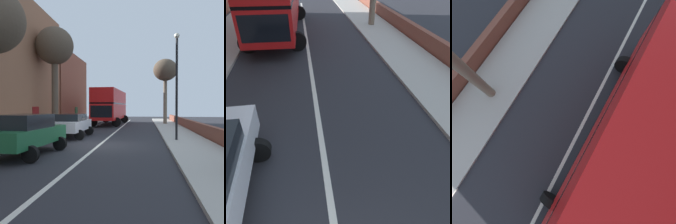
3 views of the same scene
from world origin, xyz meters
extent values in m
cube|color=red|center=(-1.70, 16.11, 1.55)|extent=(2.87, 10.59, 1.70)
cube|color=black|center=(-1.70, 16.11, 2.48)|extent=(2.89, 10.48, 0.16)
cube|color=red|center=(-1.70, 16.11, 3.31)|extent=(2.87, 10.59, 1.50)
cube|color=black|center=(-1.88, 10.88, 1.64)|extent=(2.20, 0.14, 1.19)
cylinder|color=black|center=(-0.55, 12.49, 0.50)|extent=(1.01, 0.34, 1.00)
cylinder|color=black|center=(-3.11, 12.59, 0.50)|extent=(1.01, 0.34, 1.00)
cylinder|color=black|center=(-0.29, 19.63, 0.50)|extent=(1.01, 0.34, 1.00)
cylinder|color=#7A6B56|center=(4.81, 16.86, 3.04)|extent=(0.43, 0.43, 5.83)
camera|label=1|loc=(2.47, -13.23, 2.04)|focal=39.60mm
camera|label=2|loc=(-0.30, 0.06, 4.40)|focal=36.86mm
camera|label=3|loc=(0.14, 17.78, 7.59)|focal=25.28mm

